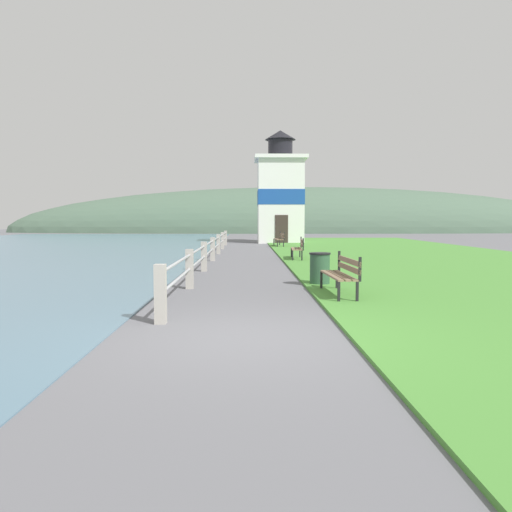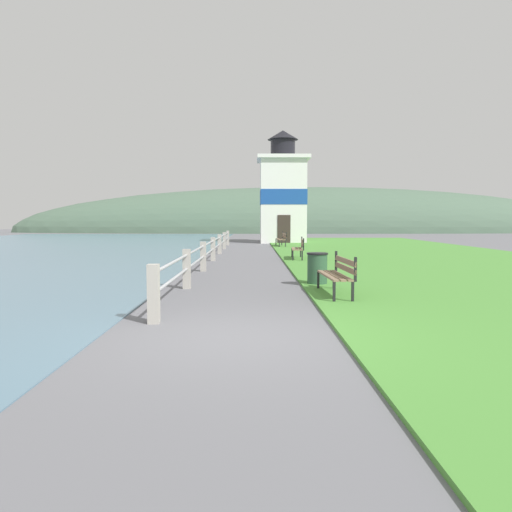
{
  "view_description": "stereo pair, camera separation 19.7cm",
  "coord_description": "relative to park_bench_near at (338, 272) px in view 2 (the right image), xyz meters",
  "views": [
    {
      "loc": [
        0.03,
        -6.97,
        1.68
      ],
      "look_at": [
        0.37,
        11.86,
        0.3
      ],
      "focal_mm": 35.0,
      "sensor_mm": 36.0,
      "label": 1
    },
    {
      "loc": [
        0.22,
        -6.98,
        1.68
      ],
      "look_at": [
        0.37,
        11.86,
        0.3
      ],
      "focal_mm": 35.0,
      "sensor_mm": 36.0,
      "label": 2
    }
  ],
  "objects": [
    {
      "name": "grass_verge",
      "position": [
        5.38,
        11.25,
        -0.51
      ],
      "size": [
        12.0,
        44.98,
        0.06
      ],
      "color": "#4C8E38",
      "rests_on": "ground_plane"
    },
    {
      "name": "seawall_railing",
      "position": [
        -3.46,
        9.5,
        0.02
      ],
      "size": [
        0.18,
        24.67,
        0.96
      ],
      "color": "#A8A399",
      "rests_on": "ground_plane"
    },
    {
      "name": "park_bench_near",
      "position": [
        0.0,
        0.0,
        0.0
      ],
      "size": [
        0.54,
        1.95,
        0.94
      ],
      "rotation": [
        0.0,
        0.0,
        3.18
      ],
      "color": "#846B51",
      "rests_on": "ground_plane"
    },
    {
      "name": "park_bench_far",
      "position": [
        -0.03,
        19.92,
        0.0
      ],
      "size": [
        0.58,
        1.98,
        0.94
      ],
      "rotation": [
        0.0,
        0.0,
        3.2
      ],
      "color": "#846B51",
      "rests_on": "ground_plane"
    },
    {
      "name": "ground_plane",
      "position": [
        -2.09,
        -3.74,
        -0.54
      ],
      "size": [
        160.0,
        160.0,
        0.0
      ],
      "primitive_type": "plane",
      "color": "slate"
    },
    {
      "name": "lighthouse",
      "position": [
        0.35,
        25.66,
        2.96
      ],
      "size": [
        3.7,
        3.7,
        8.09
      ],
      "color": "white",
      "rests_on": "ground_plane"
    },
    {
      "name": "park_bench_midway",
      "position": [
        0.08,
        9.91,
        -0.0
      ],
      "size": [
        0.59,
        1.91,
        0.94
      ],
      "rotation": [
        0.0,
        0.0,
        3.08
      ],
      "color": "#846B51",
      "rests_on": "ground_plane"
    },
    {
      "name": "distant_hillside",
      "position": [
        5.91,
        56.24,
        -0.54
      ],
      "size": [
        80.0,
        16.0,
        12.0
      ],
      "color": "#4C6651",
      "rests_on": "ground_plane"
    },
    {
      "name": "trash_bin",
      "position": [
        -0.21,
        1.84,
        -0.12
      ],
      "size": [
        0.54,
        0.54,
        0.84
      ],
      "color": "#2D5138",
      "rests_on": "ground_plane"
    }
  ]
}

